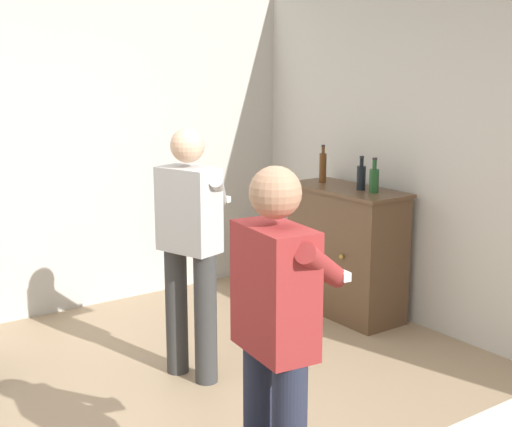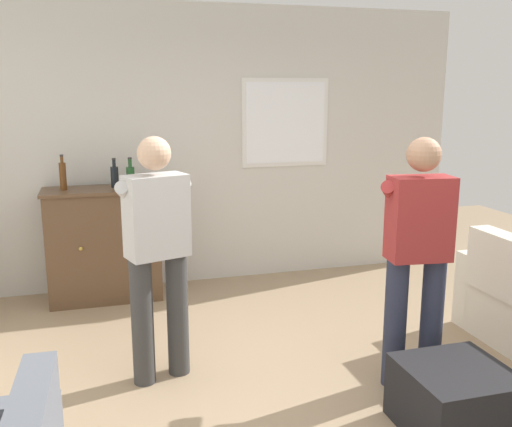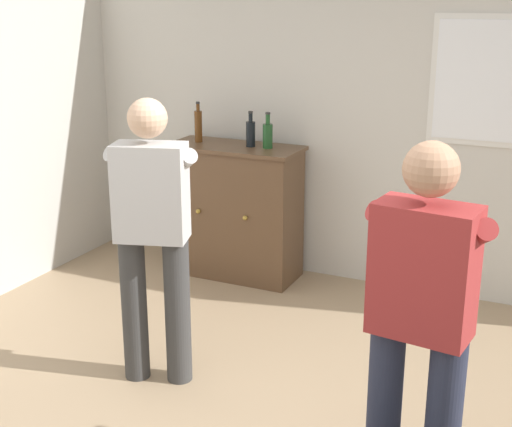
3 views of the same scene
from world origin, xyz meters
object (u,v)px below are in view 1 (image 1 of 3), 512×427
at_px(bottle_wine_green, 361,177).
at_px(sideboard_cabinet, 346,251).
at_px(person_standing_left, 191,242).
at_px(person_standing_right, 277,338).
at_px(bottle_liquor_amber, 374,179).
at_px(bottle_spirits_clear, 323,167).

bearing_deg(bottle_wine_green, sideboard_cabinet, -169.43).
xyz_separation_m(person_standing_left, person_standing_right, (1.64, -0.53, 0.00)).
bearing_deg(person_standing_right, bottle_wine_green, 129.34).
bearing_deg(person_standing_right, bottle_liquor_amber, 127.04).
xyz_separation_m(bottle_spirits_clear, person_standing_left, (0.65, -1.69, -0.27)).
bearing_deg(bottle_wine_green, person_standing_left, -83.38).
height_order(sideboard_cabinet, bottle_spirits_clear, bottle_spirits_clear).
xyz_separation_m(bottle_wine_green, bottle_spirits_clear, (-0.46, -0.01, 0.03)).
distance_m(bottle_wine_green, bottle_liquor_amber, 0.15).
relative_size(sideboard_cabinet, bottle_liquor_amber, 3.87).
height_order(sideboard_cabinet, person_standing_right, person_standing_right).
distance_m(bottle_liquor_amber, person_standing_left, 1.72).
relative_size(bottle_liquor_amber, bottle_spirits_clear, 0.86).
xyz_separation_m(bottle_liquor_amber, bottle_spirits_clear, (-0.60, -0.01, 0.03)).
xyz_separation_m(bottle_wine_green, bottle_liquor_amber, (0.15, 0.00, -0.00)).
height_order(bottle_wine_green, person_standing_right, person_standing_right).
bearing_deg(person_standing_left, bottle_spirits_clear, 111.13).
height_order(sideboard_cabinet, bottle_wine_green, bottle_wine_green).
distance_m(bottle_spirits_clear, person_standing_left, 1.84).
relative_size(bottle_spirits_clear, person_standing_right, 0.19).
distance_m(bottle_wine_green, bottle_spirits_clear, 0.46).
distance_m(bottle_wine_green, person_standing_right, 2.91).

